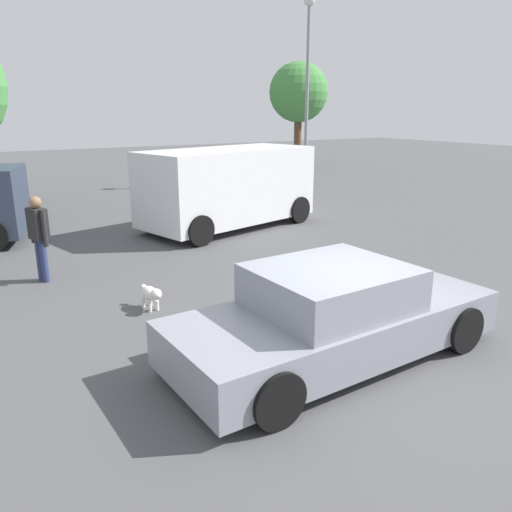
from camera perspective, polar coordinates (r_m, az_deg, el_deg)
name	(u,v)px	position (r m, az deg, el deg)	size (l,w,h in m)	color
ground_plane	(350,358)	(6.97, 10.54, -11.21)	(80.00, 80.00, 0.00)	#515154
sedan_foreground	(334,316)	(6.73, 8.75, -6.70)	(4.57, 2.04, 1.27)	gray
dog	(151,294)	(8.48, -11.75, -4.22)	(0.26, 0.66, 0.42)	white
van_white	(228,186)	(14.01, -3.19, 7.91)	(5.25, 3.24, 2.16)	white
pedestrian	(39,232)	(10.33, -23.27, 2.54)	(0.35, 0.55, 1.64)	navy
light_post_mid	(308,63)	(21.98, 5.86, 20.79)	(0.44, 0.44, 7.50)	gray
tree_back_right	(299,93)	(29.66, 4.82, 17.83)	(3.27, 3.27, 5.74)	brown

